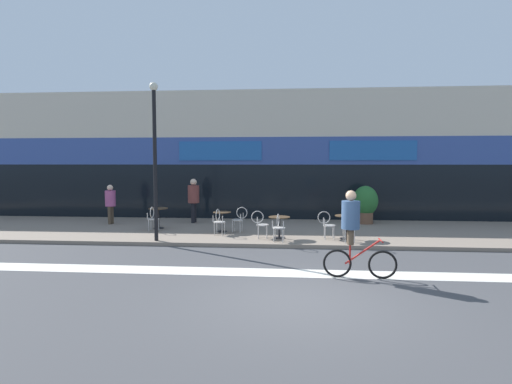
% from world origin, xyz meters
% --- Properties ---
extents(ground_plane, '(120.00, 120.00, 0.00)m').
position_xyz_m(ground_plane, '(0.00, 0.00, 0.00)').
color(ground_plane, '#424244').
extents(sidewalk_slab, '(40.00, 5.50, 0.12)m').
position_xyz_m(sidewalk_slab, '(0.00, 7.25, 0.06)').
color(sidewalk_slab, gray).
rests_on(sidewalk_slab, ground).
extents(storefront_facade, '(40.00, 4.06, 5.78)m').
position_xyz_m(storefront_facade, '(0.00, 11.97, 2.88)').
color(storefront_facade, beige).
rests_on(storefront_facade, ground).
extents(bike_lane_stripe, '(36.00, 0.70, 0.01)m').
position_xyz_m(bike_lane_stripe, '(0.00, 1.78, 0.00)').
color(bike_lane_stripe, silver).
rests_on(bike_lane_stripe, ground).
extents(bistro_table_0, '(0.71, 0.71, 0.77)m').
position_xyz_m(bistro_table_0, '(-5.16, 7.10, 0.67)').
color(bistro_table_0, black).
rests_on(bistro_table_0, sidewalk_slab).
extents(bistro_table_1, '(0.65, 0.65, 0.72)m').
position_xyz_m(bistro_table_1, '(-2.65, 6.57, 0.63)').
color(bistro_table_1, black).
rests_on(bistro_table_1, sidewalk_slab).
extents(bistro_table_2, '(0.70, 0.70, 0.71)m').
position_xyz_m(bistro_table_2, '(-0.57, 5.50, 0.63)').
color(bistro_table_2, black).
rests_on(bistro_table_2, sidewalk_slab).
extents(bistro_table_3, '(0.73, 0.73, 0.77)m').
position_xyz_m(bistro_table_3, '(1.60, 5.55, 0.67)').
color(bistro_table_3, black).
rests_on(bistro_table_3, sidewalk_slab).
extents(cafe_chair_0_near, '(0.42, 0.58, 0.90)m').
position_xyz_m(cafe_chair_0_near, '(-5.16, 6.47, 0.64)').
color(cafe_chair_0_near, '#B7B2AD').
rests_on(cafe_chair_0_near, sidewalk_slab).
extents(cafe_chair_1_near, '(0.45, 0.60, 0.90)m').
position_xyz_m(cafe_chair_1_near, '(-2.66, 5.94, 0.64)').
color(cafe_chair_1_near, '#B7B2AD').
rests_on(cafe_chair_1_near, sidewalk_slab).
extents(cafe_chair_1_side, '(0.60, 0.45, 0.90)m').
position_xyz_m(cafe_chair_1_side, '(-2.02, 6.56, 0.64)').
color(cafe_chair_1_side, '#B7B2AD').
rests_on(cafe_chair_1_side, sidewalk_slab).
extents(cafe_chair_2_near, '(0.45, 0.60, 0.90)m').
position_xyz_m(cafe_chair_2_near, '(-0.58, 4.88, 0.64)').
color(cafe_chair_2_near, '#B7B2AD').
rests_on(cafe_chair_2_near, sidewalk_slab).
extents(cafe_chair_2_side, '(0.59, 0.44, 0.90)m').
position_xyz_m(cafe_chair_2_side, '(-1.20, 5.50, 0.64)').
color(cafe_chair_2_side, '#B7B2AD').
rests_on(cafe_chair_2_side, sidewalk_slab).
extents(cafe_chair_3_near, '(0.43, 0.59, 0.90)m').
position_xyz_m(cafe_chair_3_near, '(1.61, 4.93, 0.64)').
color(cafe_chair_3_near, '#B7B2AD').
rests_on(cafe_chair_3_near, sidewalk_slab).
extents(cafe_chair_3_side, '(0.57, 0.40, 0.90)m').
position_xyz_m(cafe_chair_3_side, '(0.98, 5.55, 0.64)').
color(cafe_chair_3_side, '#B7B2AD').
rests_on(cafe_chair_3_side, sidewalk_slab).
extents(planter_pot, '(1.02, 1.02, 1.54)m').
position_xyz_m(planter_pot, '(2.84, 9.02, 0.96)').
color(planter_pot, brown).
rests_on(planter_pot, sidewalk_slab).
extents(lamp_post, '(0.26, 0.26, 4.96)m').
position_xyz_m(lamp_post, '(-4.46, 4.77, 3.00)').
color(lamp_post, black).
rests_on(lamp_post, sidewalk_slab).
extents(cyclist_0, '(1.64, 0.48, 1.98)m').
position_xyz_m(cyclist_0, '(1.17, 1.51, 1.14)').
color(cyclist_0, black).
rests_on(cyclist_0, ground).
extents(pedestrian_near_end, '(0.51, 0.51, 1.82)m').
position_xyz_m(pedestrian_near_end, '(-4.18, 8.63, 1.20)').
color(pedestrian_near_end, black).
rests_on(pedestrian_near_end, sidewalk_slab).
extents(pedestrian_far_end, '(0.46, 0.46, 1.59)m').
position_xyz_m(pedestrian_far_end, '(-7.46, 8.03, 1.06)').
color(pedestrian_far_end, '#4C3D2D').
rests_on(pedestrian_far_end, sidewalk_slab).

